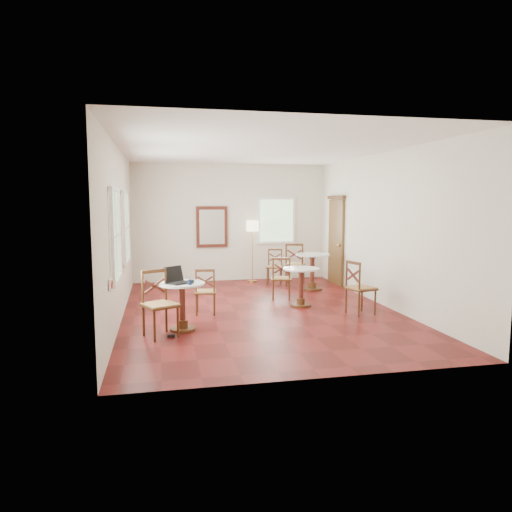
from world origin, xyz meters
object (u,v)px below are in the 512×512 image
Objects in this scene: cafe_table_near at (182,301)px; chair_mid_a at (281,278)px; cafe_table_back at (312,268)px; chair_back_a at (295,264)px; navy_mug at (190,282)px; laptop at (177,279)px; mouse at (191,281)px; cafe_table_mid at (301,283)px; power_adapter at (171,336)px; floor_lamp at (252,230)px; chair_back_b at (275,266)px; water_glass at (188,279)px; chair_near_b at (159,304)px; chair_mid_b at (360,288)px; chair_near_a at (205,291)px.

chair_mid_a is at bearing 42.81° from cafe_table_near.
chair_back_a reaches higher than cafe_table_back.
chair_back_a is at bearing 53.16° from navy_mug.
chair_back_a is 4.63m from laptop.
laptop is 0.23m from mouse.
cafe_table_mid is 6.75× the size of power_adapter.
floor_lamp is (-1.14, 1.38, 0.81)m from cafe_table_back.
chair_back_b is 4.52m from water_glass.
mouse is at bearing 6.46° from chair_near_b.
power_adapter is (-2.18, -4.61, -1.30)m from floor_lamp.
navy_mug is (0.11, -0.19, 0.33)m from cafe_table_near.
water_glass is (-0.05, 0.03, 0.03)m from mouse.
chair_back_a reaches higher than mouse.
chair_back_a is at bearing -9.27° from chair_mid_b.
chair_mid_b is 3.53m from chair_back_b.
laptop is 0.89m from power_adapter.
chair_near_a is 1.81× the size of laptop.
chair_back_b is 4.67m from laptop.
floor_lamp reaches higher than chair_mid_b.
mouse is (-2.01, -1.96, 0.34)m from chair_mid_a.
water_glass is at bearing 73.39° from chair_back_a.
cafe_table_near is 2.69m from cafe_table_mid.
chair_mid_a reaches higher than water_glass.
chair_mid_a is 2.43m from floor_lamp.
cafe_table_back is 0.81× the size of chair_back_a.
chair_mid_b is at bearing 6.67° from water_glass.
chair_mid_b is 0.63× the size of floor_lamp.
laptop reaches higher than chair_mid_b.
chair_near_b is 0.65× the size of floor_lamp.
cafe_table_back is at bearing 42.72° from water_glass.
chair_back_a is at bearing -101.61° from chair_mid_a.
chair_near_a is 0.86× the size of chair_mid_b.
chair_near_a is 0.98× the size of chair_back_b.
chair_mid_b is 3.18m from navy_mug.
cafe_table_back is 8.97× the size of water_glass.
chair_mid_a is 2.82m from mouse.
mouse is at bearing 79.31° from chair_near_a.
cafe_table_mid is 3.12m from floor_lamp.
chair_back_a reaches higher than laptop.
chair_back_a is (-0.31, 3.09, 0.03)m from chair_mid_b.
mouse is at bearing 82.05° from navy_mug.
chair_mid_a is at bearing 43.11° from water_glass.
chair_mid_a is 3.35m from power_adapter.
cafe_table_back is at bearing 45.45° from navy_mug.
cafe_table_near is 0.85× the size of chair_mid_a.
cafe_table_back is 8.45× the size of navy_mug.
water_glass is at bearing 81.66° from chair_mid_b.
chair_mid_a is 9.02× the size of navy_mug.
cafe_table_back reaches higher than power_adapter.
laptop is at bearing -103.94° from chair_back_b.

